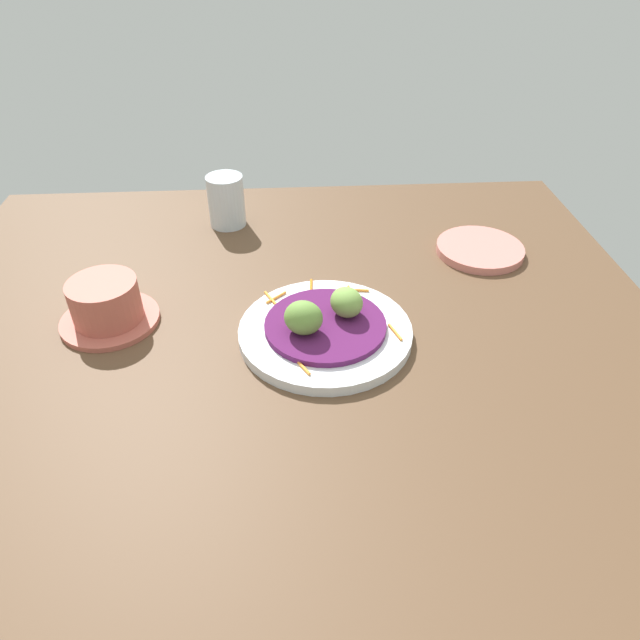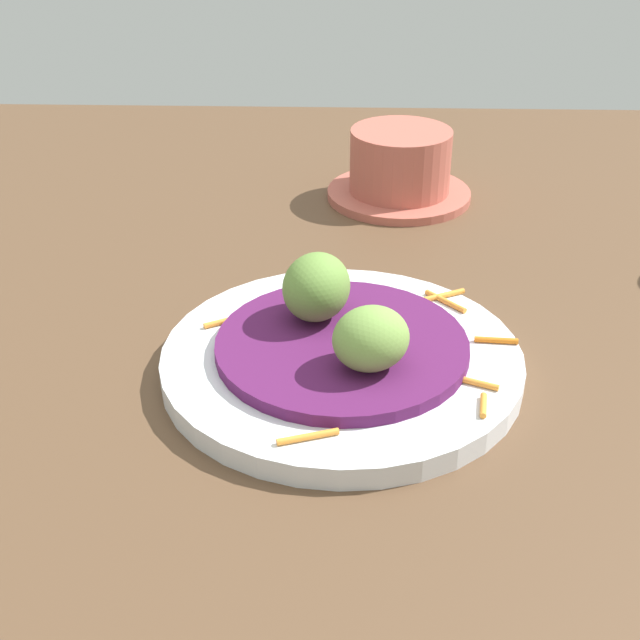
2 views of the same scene
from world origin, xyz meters
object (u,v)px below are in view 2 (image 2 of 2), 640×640
at_px(guac_scoop_left, 316,287).
at_px(main_plate, 342,361).
at_px(terracotta_bowl, 400,168).
at_px(guac_scoop_center, 371,339).

bearing_deg(guac_scoop_left, main_plate, -149.56).
height_order(main_plate, terracotta_bowl, terracotta_bowl).
xyz_separation_m(main_plate, guac_scoop_left, (0.03, 0.02, 0.04)).
bearing_deg(main_plate, terracotta_bowl, -9.75).
relative_size(guac_scoop_center, terracotta_bowl, 0.35).
distance_m(main_plate, guac_scoop_center, 0.05).
height_order(guac_scoop_left, terracotta_bowl, guac_scoop_left).
relative_size(guac_scoop_left, terracotta_bowl, 0.37).
distance_m(guac_scoop_left, terracotta_bowl, 0.28).
bearing_deg(guac_scoop_left, terracotta_bowl, -14.34).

